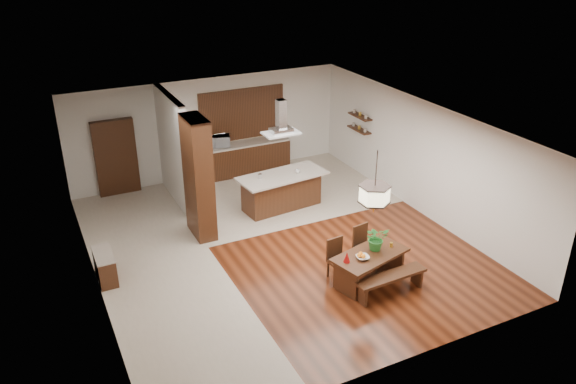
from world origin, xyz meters
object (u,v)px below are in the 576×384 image
fruit_bowl (363,257)px  dining_bench (390,284)px  dining_chair_right (365,247)px  dining_table (370,261)px  dining_chair_left (339,260)px  pendant_lantern (375,182)px  hallway_console (105,267)px  island_cup (298,171)px  kitchen_island (282,191)px  foliage_plant (376,238)px  range_hood (281,117)px  microwave (220,141)px

fruit_bowl → dining_bench: bearing=-50.4°
dining_chair_right → dining_table: bearing=-124.2°
dining_chair_left → pendant_lantern: (0.50, -0.37, 1.80)m
hallway_console → island_cup: (5.13, 1.31, 0.68)m
fruit_bowl → kitchen_island: 3.98m
dining_chair_right → fruit_bowl: bearing=-136.8°
dining_chair_right → foliage_plant: bearing=-107.1°
range_hood → microwave: 3.03m
fruit_bowl → dining_chair_right: bearing=52.1°
hallway_console → island_cup: island_cup is taller
fruit_bowl → foliage_plant: bearing=23.5°
hallway_console → kitchen_island: bearing=16.7°
foliage_plant → range_hood: size_ratio=0.58×
dining_table → dining_chair_right: dining_chair_right is taller
kitchen_island → range_hood: (0.00, 0.00, 1.98)m
dining_table → dining_bench: dining_table is taller
hallway_console → island_cup: 5.34m
dining_table → island_cup: size_ratio=14.18×
fruit_bowl → dining_chair_left: bearing=118.9°
fruit_bowl → microwave: bearing=95.2°
dining_chair_left → kitchen_island: bearing=79.9°
fruit_bowl → microwave: size_ratio=0.44×
hallway_console → dining_chair_right: size_ratio=0.96×
dining_table → foliage_plant: 0.49m
dining_table → microwave: 6.58m
dining_chair_right → pendant_lantern: pendant_lantern is taller
pendant_lantern → dining_table: bearing=90.0°
dining_chair_right → foliage_plant: foliage_plant is taller
dining_bench → hallway_console: bearing=148.9°
kitchen_island → microwave: size_ratio=4.03×
dining_bench → pendant_lantern: pendant_lantern is taller
kitchen_island → island_cup: bearing=-21.2°
dining_table → pendant_lantern: (0.00, -0.00, 1.76)m
hallway_console → kitchen_island: (4.72, 1.42, 0.17)m
dining_table → pendant_lantern: pendant_lantern is taller
dining_table → dining_bench: 0.63m
dining_chair_left → island_cup: 3.52m
kitchen_island → dining_chair_left: bearing=-101.8°
range_hood → microwave: (-0.72, 2.62, -1.35)m
pendant_lantern → kitchen_island: pendant_lantern is taller
dining_table → dining_chair_left: 0.63m
hallway_console → dining_table: size_ratio=0.51×
pendant_lantern → range_hood: same height
dining_bench → dining_chair_left: size_ratio=1.77×
range_hood → island_cup: 1.53m
dining_chair_right → microwave: bearing=91.7°
dining_bench → dining_chair_left: dining_chair_left is taller
hallway_console → fruit_bowl: bearing=-29.0°
dining_bench → dining_chair_right: (0.13, 1.12, 0.24)m
fruit_bowl → range_hood: 4.35m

